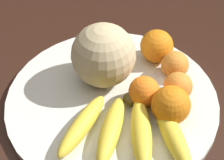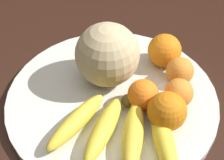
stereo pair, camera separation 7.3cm
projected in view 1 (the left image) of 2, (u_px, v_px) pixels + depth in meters
name	position (u px, v px, depth m)	size (l,w,h in m)	color
kitchen_table	(111.00, 111.00, 0.87)	(1.23, 1.10, 0.71)	black
fruit_bowl	(112.00, 100.00, 0.77)	(0.43, 0.43, 0.02)	silver
melon	(103.00, 56.00, 0.75)	(0.13, 0.13, 0.13)	#C6B284
banana_bunch	(128.00, 130.00, 0.68)	(0.17, 0.26, 0.04)	brown
orange_front_left	(144.00, 91.00, 0.73)	(0.06, 0.06, 0.06)	orange
orange_front_right	(175.00, 65.00, 0.79)	(0.06, 0.06, 0.06)	orange
orange_mid_center	(178.00, 86.00, 0.74)	(0.06, 0.06, 0.06)	orange
orange_back_left	(157.00, 46.00, 0.82)	(0.07, 0.07, 0.07)	orange
orange_back_right	(171.00, 105.00, 0.70)	(0.07, 0.07, 0.07)	orange
produce_tag	(161.00, 83.00, 0.79)	(0.08, 0.06, 0.00)	white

